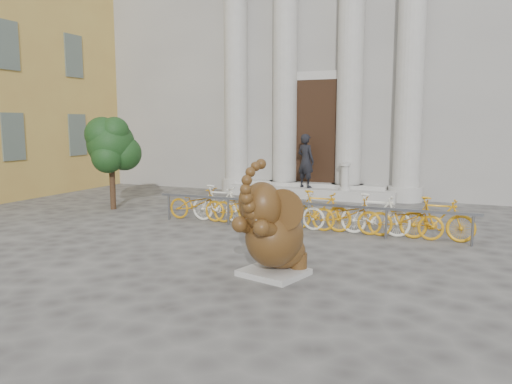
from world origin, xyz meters
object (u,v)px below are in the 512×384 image
at_px(pedestrian, 306,161).
at_px(tree, 111,145).
at_px(elephant_statue, 273,234).
at_px(bike_rack, 305,210).

bearing_deg(pedestrian, tree, 68.86).
bearing_deg(tree, elephant_statue, -32.12).
height_order(elephant_statue, pedestrian, pedestrian).
bearing_deg(elephant_statue, tree, 163.05).
relative_size(bike_rack, pedestrian, 4.23).
xyz_separation_m(tree, pedestrian, (4.71, 4.74, -0.66)).
height_order(tree, pedestrian, tree).
xyz_separation_m(bike_rack, tree, (-6.35, 0.49, 1.48)).
bearing_deg(elephant_statue, pedestrian, 119.30).
distance_m(tree, pedestrian, 6.71).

